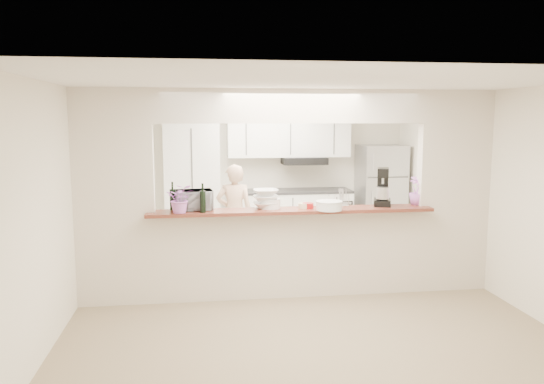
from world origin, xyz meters
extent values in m
plane|color=gray|center=(0.00, 0.00, 0.00)|extent=(6.00, 6.00, 0.00)
cube|color=beige|center=(0.00, 1.55, 0.01)|extent=(5.00, 2.90, 0.01)
cube|color=beige|center=(-2.05, 0.00, 1.25)|extent=(0.90, 0.15, 2.50)
cube|color=beige|center=(2.05, 0.00, 1.25)|extent=(0.90, 0.15, 2.50)
cube|color=beige|center=(0.00, 0.00, 2.30)|extent=(3.20, 0.15, 0.40)
cube|color=beige|center=(0.00, 0.00, 0.53)|extent=(3.20, 0.15, 1.05)
cube|color=brown|center=(0.00, -0.05, 1.07)|extent=(3.40, 0.38, 0.04)
cube|color=white|center=(-1.20, 2.70, 1.05)|extent=(0.90, 0.60, 2.10)
cube|color=white|center=(0.45, 2.70, 0.45)|extent=(2.10, 0.60, 0.90)
cube|color=#323134|center=(0.45, 2.70, 0.92)|extent=(2.10, 0.62, 0.04)
cube|color=white|center=(0.45, 2.83, 1.88)|extent=(2.10, 0.35, 0.75)
cube|color=black|center=(0.70, 2.72, 1.44)|extent=(0.75, 0.45, 0.12)
cube|color=black|center=(1.20, 2.40, 0.50)|extent=(0.55, 0.02, 0.55)
cube|color=#A1A1A6|center=(2.05, 2.65, 0.85)|extent=(0.75, 0.70, 1.70)
imported|color=#CB6BA7|center=(-1.30, -0.15, 1.26)|extent=(0.32, 0.28, 0.33)
cylinder|color=black|center=(-1.05, -0.15, 1.22)|extent=(0.07, 0.07, 0.25)
cylinder|color=black|center=(-1.05, -0.15, 1.38)|extent=(0.02, 0.02, 0.09)
cylinder|color=black|center=(-1.40, 0.07, 1.21)|extent=(0.07, 0.07, 0.25)
cylinder|color=black|center=(-1.40, 0.07, 1.38)|extent=(0.02, 0.02, 0.09)
imported|color=#A4A4A9|center=(-1.15, 0.05, 1.21)|extent=(0.45, 0.33, 0.23)
imported|color=silver|center=(-0.30, 0.05, 1.20)|extent=(0.31, 0.31, 0.22)
cylinder|color=white|center=(-0.25, 0.03, 1.14)|extent=(0.25, 0.25, 0.11)
cylinder|color=white|center=(-0.25, 0.03, 1.20)|extent=(0.25, 0.25, 0.01)
cylinder|color=white|center=(0.42, -0.19, 1.14)|extent=(0.30, 0.30, 0.10)
cylinder|color=white|center=(0.42, -0.19, 1.19)|extent=(0.31, 0.31, 0.01)
cylinder|color=maroon|center=(0.20, -0.03, 1.12)|extent=(0.14, 0.14, 0.06)
cylinder|color=beige|center=(0.15, -0.03, 1.12)|extent=(0.13, 0.13, 0.06)
cube|color=silver|center=(0.60, 0.05, 1.10)|extent=(0.27, 0.21, 0.01)
cube|color=white|center=(0.60, 0.05, 1.13)|extent=(0.13, 0.13, 0.06)
cube|color=black|center=(1.15, 0.05, 1.13)|extent=(0.29, 0.36, 0.08)
cube|color=black|center=(1.19, 0.15, 1.33)|extent=(0.16, 0.15, 0.33)
cube|color=black|center=(1.15, 0.04, 1.50)|extent=(0.21, 0.30, 0.11)
cylinder|color=#B7B7BC|center=(1.13, -0.01, 1.26)|extent=(0.16, 0.16, 0.14)
imported|color=#AA63B8|center=(1.60, 0.05, 1.27)|extent=(0.24, 0.24, 0.35)
imported|color=#D3A889|center=(-0.58, 1.58, 0.74)|extent=(0.56, 0.39, 1.48)
camera|label=1|loc=(-1.08, -6.17, 2.16)|focal=35.00mm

